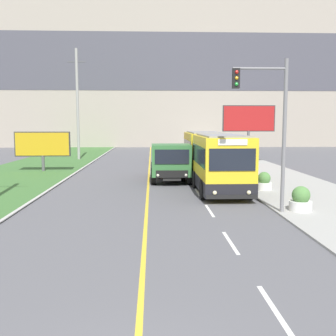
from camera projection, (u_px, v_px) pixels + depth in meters
The scene contains 10 objects.
apartment_block_background at pixel (150, 69), 64.61m from camera, with size 80.00×8.04×25.34m.
city_bus at pixel (212, 158), 24.44m from camera, with size 2.62×12.74×3.19m.
dump_truck at pixel (170, 163), 25.40m from camera, with size 2.52×6.24×2.48m.
car_distant at pixel (168, 155), 38.16m from camera, with size 1.80×4.30×1.45m.
utility_pole_far at pixel (78, 104), 40.65m from camera, with size 1.80×0.28×11.40m.
traffic_light_mast at pixel (270, 117), 16.12m from camera, with size 2.28×0.32×6.40m.
billboard_large at pixel (249, 120), 36.78m from camera, with size 4.91×0.24×5.46m.
billboard_small at pixel (42, 145), 30.92m from camera, with size 4.33×0.24×3.13m.
planter_round_near at pixel (301, 200), 16.72m from camera, with size 0.96×0.96×1.06m.
planter_round_second at pixel (264, 182), 22.05m from camera, with size 0.89×0.89×1.00m.
Camera 1 is at (0.26, -4.32, 3.80)m, focal length 42.00 mm.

